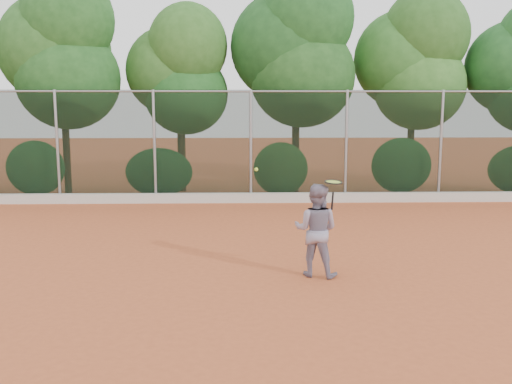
{
  "coord_description": "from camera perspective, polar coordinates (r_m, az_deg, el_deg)",
  "views": [
    {
      "loc": [
        -0.32,
        -10.82,
        3.11
      ],
      "look_at": [
        0.0,
        1.0,
        1.25
      ],
      "focal_mm": 40.0,
      "sensor_mm": 36.0,
      "label": 1
    }
  ],
  "objects": [
    {
      "name": "tennis_racket",
      "position": [
        10.1,
        7.74,
        0.77
      ],
      "size": [
        0.42,
        0.42,
        0.54
      ],
      "color": "black",
      "rests_on": "ground"
    },
    {
      "name": "chainlink_fence",
      "position": [
        17.87,
        -0.53,
        4.93
      ],
      "size": [
        24.09,
        0.09,
        3.5
      ],
      "color": "black",
      "rests_on": "ground"
    },
    {
      "name": "ground",
      "position": [
        11.26,
        0.14,
        -7.09
      ],
      "size": [
        80.0,
        80.0,
        0.0
      ],
      "primitive_type": "plane",
      "color": "#B8532B",
      "rests_on": "ground"
    },
    {
      "name": "tennis_ball_in_flight",
      "position": [
        10.45,
        0.03,
        2.27
      ],
      "size": [
        0.07,
        0.07,
        0.07
      ],
      "color": "#CBF237",
      "rests_on": "ground"
    },
    {
      "name": "concrete_curb",
      "position": [
        17.89,
        -0.51,
        -0.58
      ],
      "size": [
        24.0,
        0.2,
        0.3
      ],
      "primitive_type": "cube",
      "color": "#BBB8AD",
      "rests_on": "ground"
    },
    {
      "name": "tennis_player",
      "position": [
        10.32,
        6.02,
        -3.81
      ],
      "size": [
        0.99,
        0.88,
        1.68
      ],
      "primitive_type": "imported",
      "rotation": [
        0.0,
        0.0,
        2.8
      ],
      "color": "gray",
      "rests_on": "ground"
    },
    {
      "name": "foliage_backdrop",
      "position": [
        19.84,
        -2.26,
        12.67
      ],
      "size": [
        23.7,
        3.63,
        7.55
      ],
      "color": "#492B1C",
      "rests_on": "ground"
    }
  ]
}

